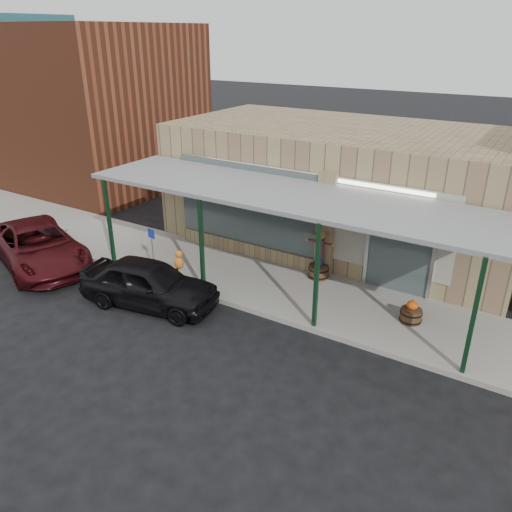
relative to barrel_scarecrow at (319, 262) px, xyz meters
The scene contains 10 objects.
ground 4.84m from the barrel_scarecrow, 98.38° to the right, with size 120.00×120.00×0.00m, color black.
sidewalk 1.47m from the barrel_scarecrow, 121.42° to the right, with size 40.00×3.20×0.15m, color gray.
storefront 3.76m from the barrel_scarecrow, 101.57° to the left, with size 12.00×6.25×4.20m.
awning 2.70m from the barrel_scarecrow, 120.58° to the right, with size 12.00×3.00×3.04m.
block_buildings_near 5.57m from the barrel_scarecrow, 73.65° to the left, with size 61.00×8.00×8.00m.
barrel_scarecrow is the anchor object (origin of this frame).
barrel_pumpkin 3.38m from the barrel_scarecrow, 18.74° to the right, with size 0.62×0.62×0.66m.
handicap_sign 5.23m from the barrel_scarecrow, 153.31° to the right, with size 0.30×0.06×1.43m.
parked_sedan 5.16m from the barrel_scarecrow, 132.10° to the right, with size 4.21×2.29×1.50m.
car_maroon 9.24m from the barrel_scarecrow, 155.88° to the right, with size 2.29×4.96×1.38m, color #420D11.
Camera 1 is at (6.37, -8.10, 7.17)m, focal length 35.00 mm.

